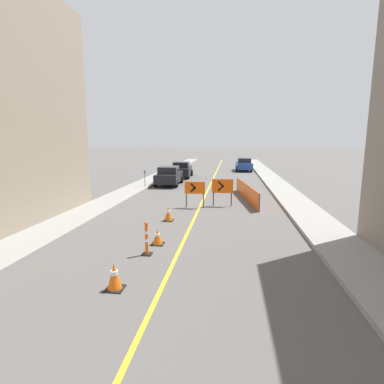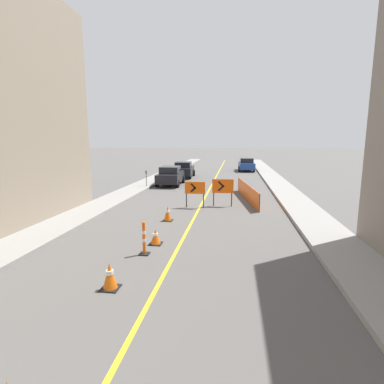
{
  "view_description": "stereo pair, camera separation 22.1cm",
  "coord_description": "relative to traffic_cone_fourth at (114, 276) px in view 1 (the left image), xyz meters",
  "views": [
    {
      "loc": [
        1.71,
        7.84,
        3.76
      ],
      "look_at": [
        -0.34,
        23.59,
        1.0
      ],
      "focal_mm": 28.0,
      "sensor_mm": 36.0,
      "label": 1
    },
    {
      "loc": [
        1.92,
        7.87,
        3.76
      ],
      "look_at": [
        -0.34,
        23.59,
        1.0
      ],
      "focal_mm": 28.0,
      "sensor_mm": 36.0,
      "label": 2
    }
  ],
  "objects": [
    {
      "name": "traffic_cone_farthest",
      "position": [
        0.0,
        6.64,
        0.0
      ],
      "size": [
        0.45,
        0.45,
        0.7
      ],
      "color": "black",
      "rests_on": "ground_plane"
    },
    {
      "name": "parked_car_curb_far",
      "position": [
        4.47,
        30.64,
        0.45
      ],
      "size": [
        1.95,
        4.36,
        1.59
      ],
      "rotation": [
        0.0,
        0.0,
        0.04
      ],
      "color": "navy",
      "rests_on": "ground_plane"
    },
    {
      "name": "delineator_post_rear",
      "position": [
        0.17,
        2.39,
        0.14
      ],
      "size": [
        0.33,
        0.33,
        1.13
      ],
      "color": "black",
      "rests_on": "ground_plane"
    },
    {
      "name": "parked_car_curb_mid",
      "position": [
        -2.09,
        23.28,
        0.45
      ],
      "size": [
        2.03,
        4.39,
        1.59
      ],
      "rotation": [
        0.0,
        0.0,
        0.05
      ],
      "color": "black",
      "rests_on": "ground_plane"
    },
    {
      "name": "traffic_cone_fifth",
      "position": [
        0.28,
        3.41,
        -0.07
      ],
      "size": [
        0.45,
        0.45,
        0.57
      ],
      "color": "black",
      "rests_on": "ground_plane"
    },
    {
      "name": "arrow_barricade_primary",
      "position": [
        0.9,
        9.57,
        0.72
      ],
      "size": [
        1.14,
        0.08,
        1.48
      ],
      "rotation": [
        0.0,
        0.0,
        -0.0
      ],
      "color": "#EF560C",
      "rests_on": "ground_plane"
    },
    {
      "name": "parking_meter_far_curb",
      "position": [
        -3.81,
        15.88,
        0.72
      ],
      "size": [
        0.12,
        0.11,
        1.28
      ],
      "color": "#4C4C51",
      "rests_on": "sidewalk_left"
    },
    {
      "name": "lane_stripe",
      "position": [
        1.17,
        17.99,
        -0.34
      ],
      "size": [
        0.12,
        65.25,
        0.01
      ],
      "color": "gold",
      "rests_on": "ground_plane"
    },
    {
      "name": "arrow_barricade_secondary",
      "position": [
        2.43,
        10.2,
        0.76
      ],
      "size": [
        1.21,
        0.13,
        1.56
      ],
      "rotation": [
        0.0,
        0.0,
        0.06
      ],
      "color": "#EF560C",
      "rests_on": "ground_plane"
    },
    {
      "name": "sidewalk_right",
      "position": [
        6.77,
        17.99,
        -0.26
      ],
      "size": [
        1.94,
        65.25,
        0.17
      ],
      "color": "gray",
      "rests_on": "ground_plane"
    },
    {
      "name": "traffic_cone_fourth",
      "position": [
        0.0,
        0.0,
        0.0
      ],
      "size": [
        0.46,
        0.46,
        0.7
      ],
      "color": "black",
      "rests_on": "ground_plane"
    },
    {
      "name": "sidewalk_left",
      "position": [
        -4.43,
        17.99,
        -0.26
      ],
      "size": [
        1.94,
        65.25,
        0.17
      ],
      "color": "gray",
      "rests_on": "ground_plane"
    },
    {
      "name": "safety_mesh_fence",
      "position": [
        3.9,
        12.33,
        0.15
      ],
      "size": [
        1.08,
        6.9,
        0.99
      ],
      "rotation": [
        0.0,
        0.0,
        1.72
      ],
      "color": "#EF560C",
      "rests_on": "ground_plane"
    },
    {
      "name": "parked_car_curb_near",
      "position": [
        -2.28,
        17.87,
        0.45
      ],
      "size": [
        1.95,
        4.36,
        1.59
      ],
      "rotation": [
        0.0,
        0.0,
        0.04
      ],
      "color": "black",
      "rests_on": "ground_plane"
    }
  ]
}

